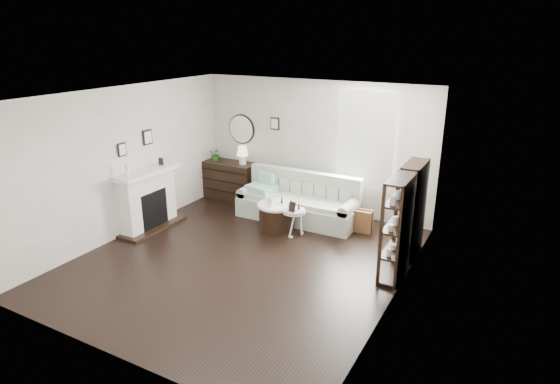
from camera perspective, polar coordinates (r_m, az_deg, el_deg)
The scene contains 18 objects.
room at distance 9.28m, azimuth 8.21°, elevation 6.42°, with size 5.50×5.50×5.50m.
fireplace at distance 9.21m, azimuth -15.80°, elevation -1.08°, with size 0.50×1.40×1.84m.
shelf_unit_far at distance 8.02m, azimuth 15.73°, elevation -2.07°, with size 0.30×0.80×1.60m.
shelf_unit_near at distance 7.20m, azimuth 14.04°, elevation -4.35°, with size 0.30×0.80×1.60m.
sofa at distance 9.37m, azimuth 2.32°, elevation -1.50°, with size 2.41×0.83×0.94m.
quilt at distance 9.54m, azimuth -2.23°, elevation 0.43°, with size 0.55×0.45×0.14m, color #227E5A.
suitcase at distance 8.98m, azimuth 9.18°, elevation -3.34°, with size 0.64×0.21×0.42m, color olive.
dresser at distance 10.59m, azimuth -6.17°, elevation 1.47°, with size 1.25×0.54×0.84m.
table_lamp at distance 10.23m, azimuth -4.59°, elevation 4.50°, with size 0.26×0.26×0.41m, color beige, non-canonical shape.
potted_plant at distance 10.58m, azimuth -7.84°, elevation 4.57°, with size 0.27×0.23×0.30m, color #225F1B.
drum_table at distance 8.89m, azimuth -0.41°, elevation -3.00°, with size 0.73×0.73×0.51m.
pedestal_table at distance 8.55m, azimuth 1.72°, elevation -2.44°, with size 0.42×0.42×0.51m.
eiffel_drum at distance 8.77m, azimuth 0.21°, elevation -0.92°, with size 0.11×0.11×0.18m, color black, non-canonical shape.
bottle_drum at distance 8.77m, azimuth -1.71°, elevation -0.64°, with size 0.06×0.06×0.27m, color silver.
card_frame_drum at distance 8.64m, azimuth -1.29°, elevation -1.26°, with size 0.13×0.01×0.18m, color white.
eiffel_ped at distance 8.49m, azimuth 2.31°, elevation -1.68°, with size 0.10×0.10×0.16m, color black, non-canonical shape.
flask_ped at distance 8.54m, azimuth 1.35°, elevation -1.29°, with size 0.13×0.13×0.24m, color silver, non-canonical shape.
card_frame_ped at distance 8.40m, azimuth 1.50°, elevation -1.83°, with size 0.14×0.01×0.19m, color black.
Camera 1 is at (3.86, -5.81, 3.58)m, focal length 30.00 mm.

